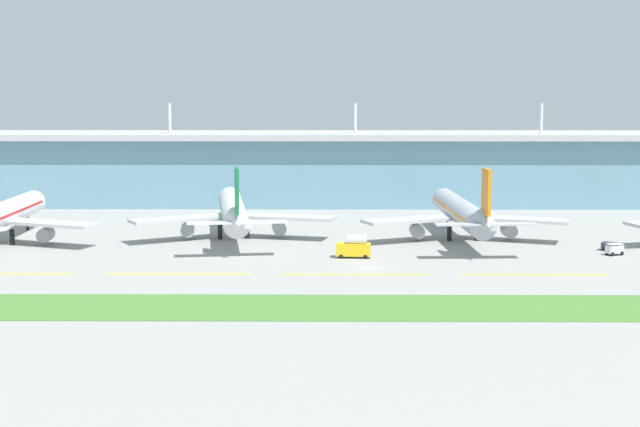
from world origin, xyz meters
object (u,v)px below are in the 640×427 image
(airliner_near_middle, at_px, (233,211))
(fuel_truck, at_px, (354,247))
(baggage_cart, at_px, (615,249))
(airliner_far_middle, at_px, (462,213))
(pushback_tug, at_px, (612,246))

(airliner_near_middle, xyz_separation_m, fuel_truck, (28.05, -25.85, -4.18))
(airliner_near_middle, xyz_separation_m, baggage_cart, (83.59, -22.31, -5.18))
(fuel_truck, bearing_deg, baggage_cart, 3.65)
(airliner_far_middle, distance_m, pushback_tug, 34.53)
(airliner_far_middle, bearing_deg, baggage_cart, -34.19)
(airliner_far_middle, height_order, fuel_truck, airliner_far_middle)
(airliner_near_middle, relative_size, airliner_far_middle, 1.01)
(airliner_far_middle, relative_size, fuel_truck, 8.19)
(pushback_tug, bearing_deg, airliner_near_middle, 168.58)
(airliner_far_middle, relative_size, baggage_cart, 15.04)
(airliner_near_middle, bearing_deg, baggage_cart, -14.94)
(pushback_tug, bearing_deg, baggage_cart, -102.73)
(airliner_far_middle, xyz_separation_m, pushback_tug, (30.70, -14.88, -5.34))
(baggage_cart, bearing_deg, airliner_far_middle, 145.81)
(baggage_cart, bearing_deg, fuel_truck, -176.35)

